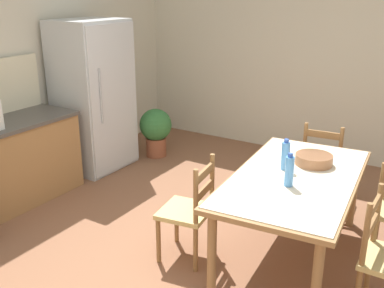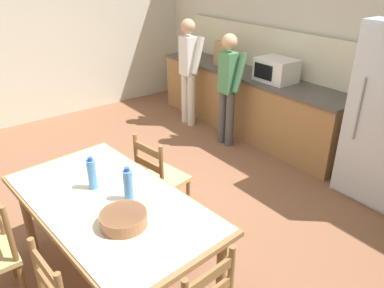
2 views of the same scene
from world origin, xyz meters
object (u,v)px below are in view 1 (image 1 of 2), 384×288
at_px(chair_head_end, 323,164).
at_px(potted_plant, 156,129).
at_px(bottle_near_centre, 289,171).
at_px(refrigerator, 94,96).
at_px(bottle_off_centre, 285,155).
at_px(serving_bowl, 314,159).
at_px(chair_side_far_left, 189,211).
at_px(dining_table, 295,184).

xyz_separation_m(chair_head_end, potted_plant, (0.21, 2.36, -0.06)).
xyz_separation_m(bottle_near_centre, chair_head_end, (1.41, 0.12, -0.45)).
bearing_deg(refrigerator, chair_head_end, -79.90).
relative_size(bottle_near_centre, potted_plant, 0.40).
bearing_deg(bottle_off_centre, bottle_near_centre, -154.26).
distance_m(bottle_near_centre, serving_bowl, 0.55).
relative_size(bottle_near_centre, serving_bowl, 0.84).
bearing_deg(serving_bowl, bottle_near_centre, 177.19).
bearing_deg(refrigerator, bottle_off_centre, -102.49).
bearing_deg(serving_bowl, chair_head_end, 9.51).
relative_size(refrigerator, serving_bowl, 5.84).
bearing_deg(chair_side_far_left, dining_table, 113.52).
relative_size(dining_table, bottle_off_centre, 6.95).
bearing_deg(potted_plant, serving_bowl, -113.19).
relative_size(serving_bowl, chair_head_end, 0.35).
relative_size(chair_side_far_left, potted_plant, 1.36).
bearing_deg(chair_head_end, chair_side_far_left, 63.83).
bearing_deg(chair_head_end, serving_bowl, 94.42).
height_order(refrigerator, chair_head_end, refrigerator).
xyz_separation_m(dining_table, bottle_near_centre, (-0.22, -0.02, 0.20)).
bearing_deg(bottle_off_centre, potted_plant, 60.61).
xyz_separation_m(refrigerator, dining_table, (-0.69, -2.89, -0.25)).
height_order(serving_bowl, chair_side_far_left, chair_side_far_left).
xyz_separation_m(refrigerator, potted_plant, (0.70, -0.43, -0.55)).
distance_m(bottle_off_centre, chair_side_far_left, 0.93).
bearing_deg(chair_side_far_left, bottle_near_centre, 98.96).
distance_m(bottle_off_centre, serving_bowl, 0.31).
bearing_deg(potted_plant, bottle_near_centre, -123.13).
xyz_separation_m(bottle_near_centre, bottle_off_centre, (0.30, 0.15, 0.00)).
xyz_separation_m(refrigerator, bottle_near_centre, (-0.92, -2.91, -0.05)).
bearing_deg(refrigerator, serving_bowl, -97.21).
bearing_deg(serving_bowl, refrigerator, 82.79).
height_order(bottle_off_centre, potted_plant, bottle_off_centre).
distance_m(bottle_near_centre, potted_plant, 3.00).
relative_size(bottle_off_centre, potted_plant, 0.40).
xyz_separation_m(refrigerator, chair_head_end, (0.50, -2.79, -0.49)).
bearing_deg(chair_side_far_left, potted_plant, -145.95).
xyz_separation_m(chair_side_far_left, chair_head_end, (1.66, -0.64, 0.00)).
bearing_deg(dining_table, chair_side_far_left, 122.29).
relative_size(chair_head_end, potted_plant, 1.36).
xyz_separation_m(chair_side_far_left, potted_plant, (1.86, 1.72, -0.06)).
height_order(chair_head_end, potted_plant, chair_head_end).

